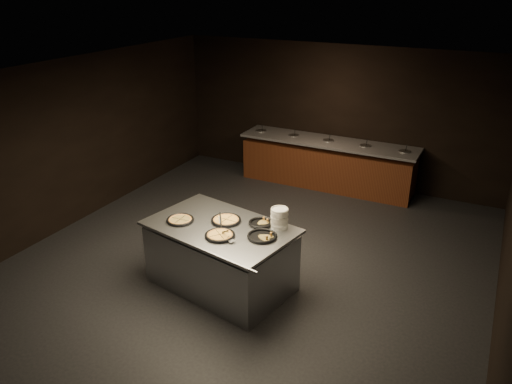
# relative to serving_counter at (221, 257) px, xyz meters

# --- Properties ---
(room) EXTENTS (7.02, 8.02, 2.92)m
(room) POSITION_rel_serving_counter_xyz_m (0.08, 0.67, 0.99)
(room) COLOR black
(room) RESTS_ON ground
(salad_bar) EXTENTS (3.70, 0.83, 1.18)m
(salad_bar) POSITION_rel_serving_counter_xyz_m (0.08, 4.23, -0.02)
(salad_bar) COLOR #5C2C15
(salad_bar) RESTS_ON ground
(serving_counter) EXTENTS (2.21, 1.65, 0.96)m
(serving_counter) POSITION_rel_serving_counter_xyz_m (0.00, 0.00, 0.00)
(serving_counter) COLOR #B6B9BE
(serving_counter) RESTS_ON ground
(plate_stack) EXTENTS (0.24, 0.24, 0.28)m
(plate_stack) POSITION_rel_serving_counter_xyz_m (0.75, 0.33, 0.65)
(plate_stack) COLOR silver
(plate_stack) RESTS_ON serving_counter
(pan_veggie_whole) EXTENTS (0.39, 0.39, 0.04)m
(pan_veggie_whole) POSITION_rel_serving_counter_xyz_m (-0.58, -0.13, 0.52)
(pan_veggie_whole) COLOR black
(pan_veggie_whole) RESTS_ON serving_counter
(pan_cheese_whole) EXTENTS (0.43, 0.43, 0.04)m
(pan_cheese_whole) POSITION_rel_serving_counter_xyz_m (0.00, 0.16, 0.52)
(pan_cheese_whole) COLOR black
(pan_cheese_whole) RESTS_ON serving_counter
(pan_cheese_slices_a) EXTENTS (0.34, 0.34, 0.04)m
(pan_cheese_slices_a) POSITION_rel_serving_counter_xyz_m (0.48, 0.30, 0.52)
(pan_cheese_slices_a) COLOR black
(pan_cheese_slices_a) RESTS_ON serving_counter
(pan_cheese_slices_b) EXTENTS (0.41, 0.41, 0.04)m
(pan_cheese_slices_b) POSITION_rel_serving_counter_xyz_m (0.15, -0.26, 0.52)
(pan_cheese_slices_b) COLOR black
(pan_cheese_slices_b) RESTS_ON serving_counter
(pan_veggie_slices) EXTENTS (0.40, 0.40, 0.04)m
(pan_veggie_slices) POSITION_rel_serving_counter_xyz_m (0.66, -0.03, 0.52)
(pan_veggie_slices) COLOR black
(pan_veggie_slices) RESTS_ON serving_counter
(server_left) EXTENTS (0.26, 0.29, 0.17)m
(server_left) POSITION_rel_serving_counter_xyz_m (-0.01, 0.02, 0.58)
(server_left) COLOR #B6B9BE
(server_left) RESTS_ON serving_counter
(server_right) EXTENTS (0.27, 0.19, 0.14)m
(server_right) POSITION_rel_serving_counter_xyz_m (0.28, -0.28, 0.57)
(server_right) COLOR #B6B9BE
(server_right) RESTS_ON serving_counter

